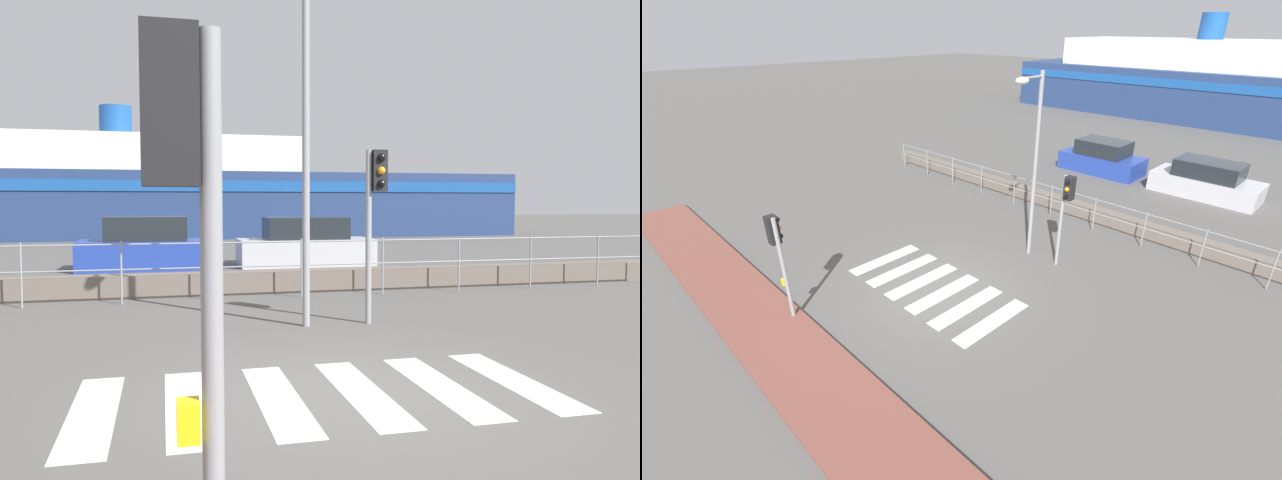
# 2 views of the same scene
# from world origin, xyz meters

# --- Properties ---
(ground_plane) EXTENTS (160.00, 160.00, 0.00)m
(ground_plane) POSITION_xyz_m (0.00, 0.00, 0.00)
(ground_plane) COLOR #565451
(crosswalk) EXTENTS (4.95, 2.40, 0.01)m
(crosswalk) POSITION_xyz_m (-0.34, 0.00, 0.00)
(crosswalk) COLOR silver
(crosswalk) RESTS_ON ground_plane
(seawall) EXTENTS (22.15, 0.55, 0.48)m
(seawall) POSITION_xyz_m (0.00, 7.43, 0.24)
(seawall) COLOR #6B6056
(seawall) RESTS_ON ground_plane
(harbor_fence) EXTENTS (19.98, 0.04, 1.25)m
(harbor_fence) POSITION_xyz_m (-0.00, 6.56, 0.81)
(harbor_fence) COLOR gray
(harbor_fence) RESTS_ON ground_plane
(traffic_light_near) EXTENTS (0.34, 0.32, 2.77)m
(traffic_light_near) POSITION_xyz_m (-1.81, -3.42, 2.00)
(traffic_light_near) COLOR gray
(traffic_light_near) RESTS_ON ground_plane
(traffic_light_far) EXTENTS (0.34, 0.32, 2.87)m
(traffic_light_far) POSITION_xyz_m (1.49, 3.55, 2.11)
(traffic_light_far) COLOR gray
(traffic_light_far) RESTS_ON ground_plane
(streetlamp) EXTENTS (0.32, 1.14, 5.55)m
(streetlamp) POSITION_xyz_m (0.32, 3.35, 3.48)
(streetlamp) COLOR gray
(streetlamp) RESTS_ON ground_plane
(ferry_boat) EXTENTS (37.15, 8.74, 7.47)m
(ferry_boat) POSITION_xyz_m (-0.89, 31.54, 2.41)
(ferry_boat) COLOR navy
(ferry_boat) RESTS_ON ground_plane
(parked_car_blue) EXTENTS (3.91, 1.90, 1.58)m
(parked_car_blue) POSITION_xyz_m (-2.40, 13.13, 0.67)
(parked_car_blue) COLOR #233D9E
(parked_car_blue) RESTS_ON ground_plane
(parked_car_silver) EXTENTS (4.24, 1.81, 1.53)m
(parked_car_silver) POSITION_xyz_m (2.48, 13.13, 0.65)
(parked_car_silver) COLOR #BCBCC1
(parked_car_silver) RESTS_ON ground_plane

